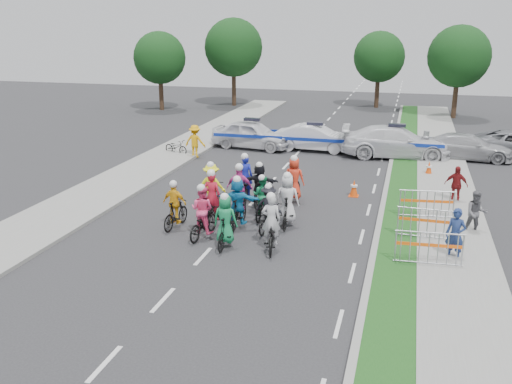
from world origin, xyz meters
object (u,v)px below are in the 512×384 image
(rider_4, at_px, (269,212))
(barrier_2, at_px, (426,205))
(rider_0, at_px, (271,231))
(civilian_sedan, at_px, (468,147))
(rider_2, at_px, (203,217))
(police_car_2, at_px, (396,142))
(spectator_1, at_px, (476,213))
(rider_11, at_px, (260,187))
(rider_1, at_px, (226,226))
(rider_6, at_px, (213,206))
(spectator_0, at_px, (455,235))
(rider_7, at_px, (287,205))
(rider_9, at_px, (240,195))
(tree_0, at_px, (160,58))
(rider_5, at_px, (238,206))
(cone_0, at_px, (354,188))
(barrier_1, at_px, (427,225))
(police_car_0, at_px, (252,135))
(rider_12, at_px, (245,185))
(marshal_hiviz, at_px, (195,141))
(rider_10, at_px, (212,192))
(spectator_2, at_px, (456,185))
(police_car_1, at_px, (315,138))
(barrier_0, at_px, (429,250))
(tree_1, at_px, (459,56))
(rider_8, at_px, (262,202))
(tree_3, at_px, (234,48))
(tree_4, at_px, (379,57))
(cone_1, at_px, (429,169))

(rider_4, height_order, barrier_2, rider_4)
(rider_0, xyz_separation_m, civilian_sedan, (7.01, 14.81, 0.03))
(rider_2, bearing_deg, police_car_2, -105.31)
(rider_2, xyz_separation_m, spectator_1, (8.86, 2.67, 0.07))
(rider_11, bearing_deg, rider_1, 89.09)
(rider_6, relative_size, spectator_0, 1.24)
(rider_1, distance_m, barrier_2, 7.68)
(rider_2, height_order, rider_7, rider_7)
(rider_0, height_order, rider_9, rider_9)
(tree_0, bearing_deg, rider_1, -61.90)
(spectator_1, xyz_separation_m, barrier_2, (-1.59, 1.15, -0.21))
(rider_0, xyz_separation_m, rider_1, (-1.46, -0.18, 0.08))
(rider_5, distance_m, rider_9, 1.44)
(rider_9, bearing_deg, rider_0, 120.30)
(rider_1, bearing_deg, cone_0, -118.48)
(spectator_0, bearing_deg, barrier_1, 140.93)
(rider_11, distance_m, police_car_0, 10.78)
(rider_12, height_order, police_car_0, rider_12)
(rider_5, height_order, marshal_hiviz, rider_5)
(rider_5, distance_m, tree_0, 29.19)
(rider_10, distance_m, barrier_2, 8.00)
(rider_11, relative_size, marshal_hiviz, 1.04)
(rider_4, xyz_separation_m, rider_7, (0.51, 0.65, 0.10))
(spectator_0, bearing_deg, civilian_sedan, 106.85)
(cone_0, bearing_deg, spectator_2, 1.32)
(rider_9, relative_size, tree_0, 0.32)
(rider_9, xyz_separation_m, rider_11, (0.45, 1.18, -0.00))
(rider_0, bearing_deg, police_car_1, -96.55)
(rider_4, distance_m, rider_6, 2.13)
(civilian_sedan, height_order, barrier_0, civilian_sedan)
(spectator_2, distance_m, barrier_2, 2.63)
(rider_1, height_order, rider_11, rider_1)
(police_car_1, distance_m, barrier_2, 12.08)
(spectator_2, distance_m, tree_1, 22.60)
(police_car_2, xyz_separation_m, barrier_1, (1.46, -12.23, -0.27))
(rider_11, height_order, rider_12, rider_12)
(rider_8, relative_size, barrier_1, 0.85)
(rider_11, relative_size, barrier_2, 0.91)
(rider_1, height_order, rider_5, rider_5)
(police_car_1, relative_size, barrier_0, 2.21)
(civilian_sedan, xyz_separation_m, tree_0, (-22.92, 12.06, 3.52))
(marshal_hiviz, bearing_deg, police_car_1, -149.38)
(police_car_2, bearing_deg, tree_3, 35.91)
(cone_0, xyz_separation_m, tree_3, (-12.85, 24.34, 4.55))
(police_car_1, bearing_deg, spectator_0, -151.52)
(police_car_0, bearing_deg, tree_4, -8.87)
(barrier_0, bearing_deg, tree_0, 127.45)
(police_car_1, xyz_separation_m, spectator_2, (7.06, -8.17, 0.04))
(police_car_1, relative_size, cone_1, 6.32)
(rider_2, xyz_separation_m, police_car_2, (5.81, 13.85, 0.13))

